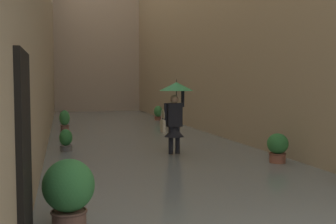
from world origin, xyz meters
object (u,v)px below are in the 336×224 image
at_px(potted_plant_far_right, 65,121).
at_px(potted_plant_mid_right, 66,142).
at_px(potted_plant_near_right, 69,192).
at_px(potted_plant_mid_left, 278,148).
at_px(potted_plant_near_left, 158,114).
at_px(person_wading, 175,106).

xyz_separation_m(potted_plant_far_right, potted_plant_mid_right, (0.01, 4.82, -0.14)).
bearing_deg(potted_plant_near_right, potted_plant_mid_right, -90.36).
xyz_separation_m(potted_plant_mid_left, potted_plant_near_left, (0.01, -11.53, 0.00)).
xyz_separation_m(potted_plant_far_right, potted_plant_near_right, (0.05, 10.80, 0.05)).
height_order(potted_plant_near_left, potted_plant_mid_right, potted_plant_near_left).
distance_m(person_wading, potted_plant_near_left, 10.01).
relative_size(potted_plant_far_right, potted_plant_near_right, 0.95).
relative_size(person_wading, potted_plant_near_right, 2.10).
bearing_deg(potted_plant_near_right, potted_plant_far_right, -90.27).
xyz_separation_m(potted_plant_mid_left, potted_plant_mid_right, (4.61, -2.87, -0.07)).
bearing_deg(potted_plant_far_right, potted_plant_mid_right, 89.84).
distance_m(potted_plant_mid_left, potted_plant_near_left, 11.53).
xyz_separation_m(potted_plant_near_left, potted_plant_mid_right, (4.60, 8.66, -0.07)).
bearing_deg(potted_plant_near_right, potted_plant_mid_left, -146.28).
bearing_deg(potted_plant_far_right, potted_plant_near_right, 89.73).
distance_m(person_wading, potted_plant_far_right, 6.58).
bearing_deg(potted_plant_near_left, potted_plant_far_right, 39.88).
distance_m(person_wading, potted_plant_near_right, 5.62).
height_order(person_wading, potted_plant_mid_right, person_wading).
bearing_deg(potted_plant_near_left, potted_plant_near_right, 72.41).
xyz_separation_m(potted_plant_near_left, potted_plant_near_right, (4.64, 14.63, 0.12)).
bearing_deg(person_wading, potted_plant_mid_right, -22.73).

